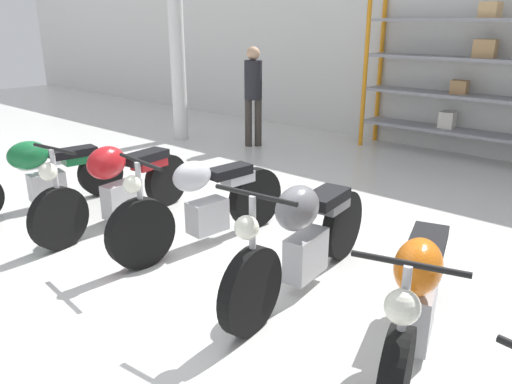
{
  "coord_description": "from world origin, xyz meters",
  "views": [
    {
      "loc": [
        2.91,
        -2.9,
        2.21
      ],
      "look_at": [
        0.0,
        0.4,
        0.7
      ],
      "focal_mm": 35.0,
      "sensor_mm": 36.0,
      "label": 1
    }
  ],
  "objects_px": {
    "motorcycle_silver": "(203,204)",
    "motorcycle_orange": "(417,293)",
    "motorcycle_grey": "(303,236)",
    "shelving_rack": "(471,76)",
    "person_browsing": "(253,88)",
    "motorcycle_red": "(118,184)",
    "motorcycle_green": "(40,174)"
  },
  "relations": [
    {
      "from": "shelving_rack",
      "to": "motorcycle_silver",
      "type": "height_order",
      "value": "shelving_rack"
    },
    {
      "from": "person_browsing",
      "to": "motorcycle_silver",
      "type": "bearing_deg",
      "value": 167.61
    },
    {
      "from": "shelving_rack",
      "to": "motorcycle_silver",
      "type": "distance_m",
      "value": 5.38
    },
    {
      "from": "motorcycle_green",
      "to": "motorcycle_silver",
      "type": "distance_m",
      "value": 2.39
    },
    {
      "from": "motorcycle_red",
      "to": "person_browsing",
      "type": "distance_m",
      "value": 4.11
    },
    {
      "from": "motorcycle_red",
      "to": "motorcycle_green",
      "type": "bearing_deg",
      "value": -81.94
    },
    {
      "from": "motorcycle_grey",
      "to": "motorcycle_orange",
      "type": "height_order",
      "value": "motorcycle_grey"
    },
    {
      "from": "motorcycle_green",
      "to": "person_browsing",
      "type": "xyz_separation_m",
      "value": [
        -0.19,
        4.15,
        0.62
      ]
    },
    {
      "from": "motorcycle_silver",
      "to": "person_browsing",
      "type": "distance_m",
      "value": 4.41
    },
    {
      "from": "shelving_rack",
      "to": "motorcycle_green",
      "type": "height_order",
      "value": "shelving_rack"
    },
    {
      "from": "shelving_rack",
      "to": "person_browsing",
      "type": "bearing_deg",
      "value": -152.61
    },
    {
      "from": "motorcycle_grey",
      "to": "person_browsing",
      "type": "xyz_separation_m",
      "value": [
        -3.81,
        3.64,
        0.56
      ]
    },
    {
      "from": "motorcycle_red",
      "to": "motorcycle_grey",
      "type": "height_order",
      "value": "motorcycle_grey"
    },
    {
      "from": "motorcycle_orange",
      "to": "motorcycle_grey",
      "type": "bearing_deg",
      "value": -114.13
    },
    {
      "from": "motorcycle_grey",
      "to": "motorcycle_silver",
      "type": "bearing_deg",
      "value": -99.27
    },
    {
      "from": "motorcycle_green",
      "to": "motorcycle_orange",
      "type": "height_order",
      "value": "motorcycle_orange"
    },
    {
      "from": "motorcycle_green",
      "to": "motorcycle_orange",
      "type": "xyz_separation_m",
      "value": [
        4.7,
        0.37,
        -0.0
      ]
    },
    {
      "from": "motorcycle_green",
      "to": "motorcycle_orange",
      "type": "distance_m",
      "value": 4.72
    },
    {
      "from": "motorcycle_silver",
      "to": "motorcycle_orange",
      "type": "xyz_separation_m",
      "value": [
        2.38,
        -0.21,
        -0.01
      ]
    },
    {
      "from": "motorcycle_silver",
      "to": "person_browsing",
      "type": "relative_size",
      "value": 1.19
    },
    {
      "from": "motorcycle_grey",
      "to": "motorcycle_orange",
      "type": "distance_m",
      "value": 1.09
    },
    {
      "from": "motorcycle_grey",
      "to": "motorcycle_orange",
      "type": "xyz_separation_m",
      "value": [
        1.07,
        -0.14,
        -0.06
      ]
    },
    {
      "from": "motorcycle_grey",
      "to": "shelving_rack",
      "type": "bearing_deg",
      "value": 179.82
    },
    {
      "from": "motorcycle_green",
      "to": "motorcycle_silver",
      "type": "xyz_separation_m",
      "value": [
        2.32,
        0.57,
        0.01
      ]
    },
    {
      "from": "motorcycle_green",
      "to": "motorcycle_silver",
      "type": "height_order",
      "value": "motorcycle_silver"
    },
    {
      "from": "motorcycle_silver",
      "to": "motorcycle_green",
      "type": "bearing_deg",
      "value": -70.26
    },
    {
      "from": "motorcycle_orange",
      "to": "person_browsing",
      "type": "xyz_separation_m",
      "value": [
        -4.89,
        3.79,
        0.63
      ]
    },
    {
      "from": "shelving_rack",
      "to": "motorcycle_grey",
      "type": "bearing_deg",
      "value": -83.68
    },
    {
      "from": "motorcycle_silver",
      "to": "motorcycle_grey",
      "type": "relative_size",
      "value": 0.97
    },
    {
      "from": "shelving_rack",
      "to": "motorcycle_red",
      "type": "bearing_deg",
      "value": -108.61
    },
    {
      "from": "motorcycle_silver",
      "to": "motorcycle_grey",
      "type": "bearing_deg",
      "value": 93.12
    },
    {
      "from": "motorcycle_grey",
      "to": "person_browsing",
      "type": "relative_size",
      "value": 1.23
    }
  ]
}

